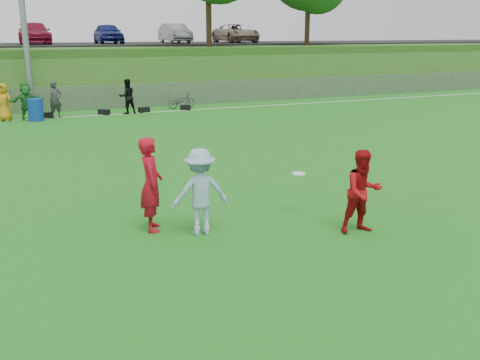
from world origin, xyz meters
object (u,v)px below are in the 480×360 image
player_red_left (151,184)px  player_red_center (363,192)px  bicycle (181,101)px  recycling_bin (36,110)px  player_blue (200,192)px  frisbee (299,174)px

player_red_left → player_red_center: bearing=-104.4°
bicycle → recycling_bin: bearing=90.7°
player_red_center → player_blue: bearing=163.9°
player_red_left → frisbee: size_ratio=6.48×
player_red_center → bicycle: bearing=89.0°
recycling_bin → bicycle: recycling_bin is taller
player_blue → recycling_bin: size_ratio=1.73×
player_blue → recycling_bin: bearing=-77.9°
frisbee → recycling_bin: 16.74m
player_red_left → bicycle: (5.92, 17.11, -0.56)m
player_red_center → player_blue: (-2.99, 1.17, 0.02)m
player_blue → bicycle: 18.45m
player_red_left → player_red_center: (3.81, -1.79, -0.11)m
frisbee → player_blue: bearing=-172.9°
player_red_center → frisbee: 1.60m
player_red_center → recycling_bin: 18.32m
player_red_left → player_blue: size_ratio=1.10×
player_blue → bicycle: size_ratio=1.13×
recycling_bin → player_red_center: bearing=-73.5°
frisbee → recycling_bin: size_ratio=0.30×
player_red_left → player_blue: 1.03m
frisbee → bicycle: 17.65m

